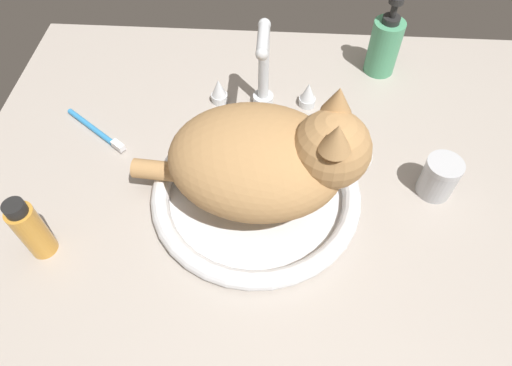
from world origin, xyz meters
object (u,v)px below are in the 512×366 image
(sink_basin, at_px, (256,193))
(faucet, at_px, (263,76))
(toothbrush, at_px, (97,131))
(cat, at_px, (271,159))
(soap_pump_bottle, at_px, (384,45))
(amber_bottle, at_px, (31,229))
(metal_jar, at_px, (439,177))

(sink_basin, relative_size, faucet, 1.68)
(sink_basin, height_order, toothbrush, sink_basin)
(toothbrush, bearing_deg, cat, -21.64)
(cat, height_order, toothbrush, cat)
(cat, bearing_deg, faucet, 95.90)
(sink_basin, height_order, soap_pump_bottle, soap_pump_bottle)
(sink_basin, xyz_separation_m, amber_bottle, (-0.32, -0.12, 0.04))
(cat, xyz_separation_m, soap_pump_bottle, (0.21, 0.35, -0.04))
(metal_jar, distance_m, amber_bottle, 0.63)
(faucet, xyz_separation_m, metal_jar, (0.30, -0.19, -0.04))
(faucet, xyz_separation_m, cat, (0.02, -0.22, 0.03))
(soap_pump_bottle, distance_m, toothbrush, 0.58)
(metal_jar, relative_size, soap_pump_bottle, 0.43)
(sink_basin, height_order, amber_bottle, amber_bottle)
(cat, height_order, soap_pump_bottle, cat)
(metal_jar, distance_m, toothbrush, 0.61)
(cat, relative_size, toothbrush, 2.74)
(amber_bottle, height_order, toothbrush, amber_bottle)
(cat, xyz_separation_m, metal_jar, (0.27, 0.03, -0.07))
(faucet, distance_m, toothbrush, 0.32)
(toothbrush, bearing_deg, soap_pump_bottle, 21.86)
(sink_basin, bearing_deg, soap_pump_bottle, 55.51)
(metal_jar, bearing_deg, faucet, 147.60)
(metal_jar, xyz_separation_m, amber_bottle, (-0.61, -0.15, 0.02))
(sink_basin, distance_m, toothbrush, 0.33)
(soap_pump_bottle, bearing_deg, sink_basin, -124.49)
(faucet, distance_m, cat, 0.23)
(faucet, relative_size, metal_jar, 2.86)
(soap_pump_bottle, xyz_separation_m, toothbrush, (-0.54, -0.22, -0.05))
(sink_basin, xyz_separation_m, soap_pump_bottle, (0.24, 0.34, 0.05))
(metal_jar, height_order, toothbrush, metal_jar)
(metal_jar, height_order, amber_bottle, amber_bottle)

